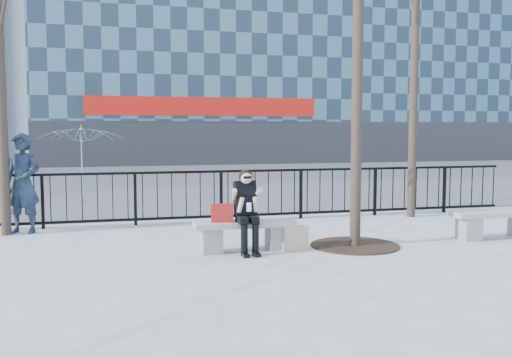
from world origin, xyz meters
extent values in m
plane|color=gray|center=(0.00, 0.00, 0.00)|extent=(120.00, 120.00, 0.00)
cube|color=#474747|center=(0.00, 15.00, 0.00)|extent=(60.00, 23.00, 0.01)
cube|color=black|center=(0.00, 3.00, 1.08)|extent=(14.00, 0.05, 0.05)
cube|color=black|center=(0.00, 3.00, 0.12)|extent=(14.00, 0.05, 0.05)
cube|color=#2D2D30|center=(3.00, 21.96, 1.20)|extent=(18.00, 0.08, 2.40)
cube|color=#AF130B|center=(3.00, 21.90, 3.20)|extent=(12.60, 0.12, 1.00)
cube|color=slate|center=(20.00, 27.00, 10.00)|extent=(16.00, 10.00, 20.00)
cube|color=#2D2D30|center=(20.00, 21.96, 1.20)|extent=(16.00, 0.08, 2.40)
cylinder|color=black|center=(1.90, -0.10, 3.75)|extent=(0.18, 0.18, 7.50)
cylinder|color=black|center=(-4.00, 2.50, 3.25)|extent=(0.18, 0.18, 6.50)
cylinder|color=black|center=(4.50, 2.60, 3.50)|extent=(0.18, 0.18, 7.00)
cylinder|color=black|center=(1.90, -0.10, 0.01)|extent=(1.50, 1.50, 0.02)
cube|color=slate|center=(-0.55, 0.00, 0.20)|extent=(0.32, 0.38, 0.40)
cube|color=slate|center=(0.55, 0.00, 0.20)|extent=(0.32, 0.38, 0.40)
cube|color=gray|center=(0.00, 0.00, 0.45)|extent=(1.65, 0.46, 0.09)
cube|color=slate|center=(4.11, -0.10, 0.20)|extent=(0.32, 0.38, 0.40)
cube|color=gray|center=(4.67, -0.10, 0.45)|extent=(1.66, 0.46, 0.09)
cube|color=maroon|center=(-0.36, 0.02, 0.63)|extent=(0.38, 0.24, 0.29)
cube|color=beige|center=(0.81, -0.17, 0.20)|extent=(0.43, 0.18, 0.40)
imported|color=black|center=(-3.70, 2.63, 0.95)|extent=(0.82, 0.69, 1.90)
imported|color=#C6D62F|center=(-2.83, 6.99, 1.06)|extent=(2.99, 3.02, 2.11)
camera|label=1|loc=(-2.12, -8.90, 1.98)|focal=40.00mm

